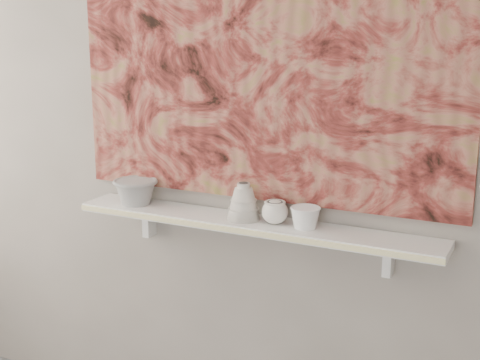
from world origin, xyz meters
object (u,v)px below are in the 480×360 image
Objects in this scene: bowl_white at (305,217)px; painting at (262,49)px; shelf at (252,224)px; cup_cream at (275,212)px; bowl_grey at (136,191)px; bell_vessel at (244,201)px.

painting is at bearing 158.66° from bowl_white.
painting is at bearing 90.00° from shelf.
bowl_grey is at bearing 180.00° from cup_cream.
bell_vessel is (-0.12, 0.00, 0.03)m from cup_cream.
bowl_white is at bearing 0.00° from cup_cream.
shelf is 0.21m from bowl_white.
bowl_grey is 1.87× the size of cup_cream.
painting is 14.12× the size of bowl_white.
cup_cream is (0.60, 0.00, -0.01)m from bowl_grey.
bowl_grey is at bearing 180.00° from bowl_white.
painting reaches higher than bell_vessel.
shelf is at bearing 180.00° from cup_cream.
painting is at bearing 9.05° from bowl_grey.
cup_cream is at bearing -41.59° from painting.
shelf is 0.09m from bell_vessel.
bowl_grey is (-0.51, 0.00, 0.07)m from shelf.
bowl_grey is 0.71m from bowl_white.
painting is 0.76m from bowl_grey.
cup_cream is (0.09, 0.00, 0.06)m from shelf.
painting reaches higher than cup_cream.
shelf is 13.18× the size of bowl_white.
painting is (0.00, 0.08, 0.62)m from shelf.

